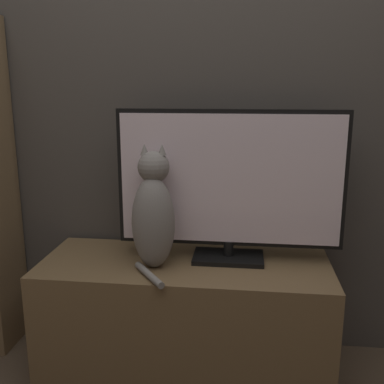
% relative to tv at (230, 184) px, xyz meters
% --- Properties ---
extents(wall_back, '(4.80, 0.05, 2.60)m').
position_rel_tv_xyz_m(wall_back, '(-0.19, 0.24, 0.44)').
color(wall_back, '#47423D').
rests_on(wall_back, ground_plane).
extents(tv_stand, '(1.26, 0.50, 0.52)m').
position_rel_tv_xyz_m(tv_stand, '(-0.19, -0.06, -0.60)').
color(tv_stand, brown).
rests_on(tv_stand, ground_plane).
extents(tv, '(0.97, 0.19, 0.66)m').
position_rel_tv_xyz_m(tv, '(0.00, 0.00, 0.00)').
color(tv, black).
rests_on(tv, tv_stand).
extents(cat, '(0.18, 0.32, 0.52)m').
position_rel_tv_xyz_m(cat, '(-0.31, -0.12, -0.11)').
color(cat, gray).
rests_on(cat, tv_stand).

